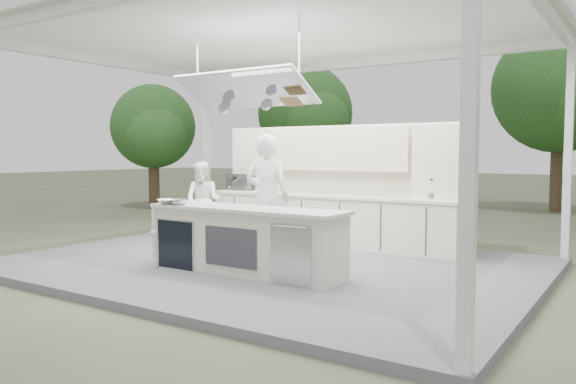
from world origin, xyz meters
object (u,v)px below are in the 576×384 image
Objects in this scene: head_chef at (267,198)px; sous_chef at (203,201)px; back_counter at (329,220)px; demo_island at (244,240)px.

head_chef is 1.30× the size of sous_chef.
back_counter is 2.51× the size of head_chef.
demo_island is 1.99× the size of sous_chef.
demo_island is 2.82m from back_counter.
head_chef is 2.63m from sous_chef.
demo_island and back_counter have the same top height.
demo_island is at bearing -86.37° from back_counter.
sous_chef is (-2.43, -0.79, 0.30)m from back_counter.
demo_island is at bearing 93.86° from head_chef.
demo_island is 1.53× the size of head_chef.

